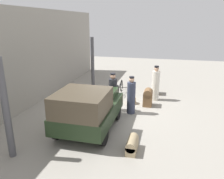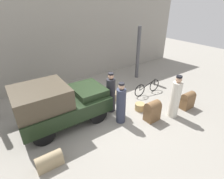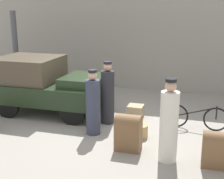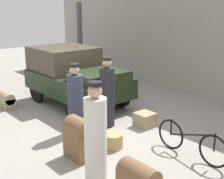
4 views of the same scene
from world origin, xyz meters
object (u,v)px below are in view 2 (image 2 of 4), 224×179
at_px(conductor_in_dark_uniform, 111,94).
at_px(suitcase_black_upright, 152,110).
at_px(bicycle, 147,88).
at_px(truck, 58,103).
at_px(porter_carrying_trunk, 175,98).
at_px(trunk_barrel_dark, 49,161).
at_px(wicker_basket, 140,107).
at_px(porter_lifting_near_truck, 121,105).
at_px(trunk_umber_medium, 114,96).
at_px(trunk_wicker_pale, 188,100).

xyz_separation_m(conductor_in_dark_uniform, suitcase_black_upright, (0.95, -1.48, -0.36)).
relative_size(bicycle, suitcase_black_upright, 2.00).
relative_size(truck, bicycle, 1.97).
distance_m(porter_carrying_trunk, trunk_barrel_dark, 4.98).
bearing_deg(suitcase_black_upright, trunk_barrel_dark, 178.40).
xyz_separation_m(truck, wicker_basket, (3.13, -1.10, -0.75)).
xyz_separation_m(porter_lifting_near_truck, trunk_barrel_dark, (-2.95, -0.52, -0.54)).
distance_m(truck, porter_lifting_near_truck, 2.34).
bearing_deg(suitcase_black_upright, bicycle, 49.94).
bearing_deg(porter_carrying_trunk, wicker_basket, 127.25).
height_order(conductor_in_dark_uniform, trunk_barrel_dark, conductor_in_dark_uniform).
xyz_separation_m(bicycle, trunk_barrel_dark, (-5.43, -1.58, -0.11)).
xyz_separation_m(truck, trunk_barrel_dark, (-0.98, -1.78, -0.68)).
height_order(porter_carrying_trunk, trunk_umber_medium, porter_carrying_trunk).
bearing_deg(porter_lifting_near_truck, trunk_wicker_pale, -16.82).
xyz_separation_m(wicker_basket, suitcase_black_upright, (-0.10, -0.79, 0.28)).
bearing_deg(trunk_wicker_pale, suitcase_black_upright, 172.08).
xyz_separation_m(bicycle, conductor_in_dark_uniform, (-2.37, -0.20, 0.47)).
relative_size(wicker_basket, trunk_umber_medium, 0.94).
distance_m(trunk_wicker_pale, suitcase_black_upright, 1.93).
height_order(bicycle, trunk_umber_medium, bicycle).
distance_m(porter_carrying_trunk, suitcase_black_upright, 1.04).
distance_m(bicycle, porter_lifting_near_truck, 2.74).
relative_size(trunk_barrel_dark, suitcase_black_upright, 0.89).
relative_size(trunk_umber_medium, trunk_wicker_pale, 0.60).
distance_m(truck, wicker_basket, 3.41).
distance_m(porter_lifting_near_truck, suitcase_black_upright, 1.29).
distance_m(porter_lifting_near_truck, trunk_umber_medium, 1.81).
bearing_deg(conductor_in_dark_uniform, porter_lifting_near_truck, -98.22).
relative_size(truck, trunk_umber_medium, 7.35).
bearing_deg(wicker_basket, suitcase_black_upright, -96.85).
height_order(porter_lifting_near_truck, suitcase_black_upright, porter_lifting_near_truck).
bearing_deg(trunk_wicker_pale, bicycle, 104.14).
bearing_deg(truck, bicycle, -2.64).
xyz_separation_m(bicycle, porter_lifting_near_truck, (-2.49, -1.05, 0.43)).
height_order(porter_carrying_trunk, conductor_in_dark_uniform, porter_carrying_trunk).
xyz_separation_m(truck, bicycle, (4.46, -0.21, -0.57)).
relative_size(conductor_in_dark_uniform, suitcase_black_upright, 2.08).
distance_m(conductor_in_dark_uniform, suitcase_black_upright, 1.80).
distance_m(conductor_in_dark_uniform, trunk_barrel_dark, 3.41).
bearing_deg(porter_lifting_near_truck, porter_carrying_trunk, -24.96).
height_order(truck, trunk_umber_medium, truck).
distance_m(porter_carrying_trunk, trunk_umber_medium, 2.82).
bearing_deg(wicker_basket, bicycle, 34.05).
bearing_deg(truck, suitcase_black_upright, -31.93).
height_order(wicker_basket, porter_carrying_trunk, porter_carrying_trunk).
xyz_separation_m(wicker_basket, porter_carrying_trunk, (0.82, -1.08, 0.66)).
bearing_deg(suitcase_black_upright, porter_carrying_trunk, -17.52).
distance_m(wicker_basket, trunk_wicker_pale, 2.12).
height_order(wicker_basket, trunk_barrel_dark, trunk_barrel_dark).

